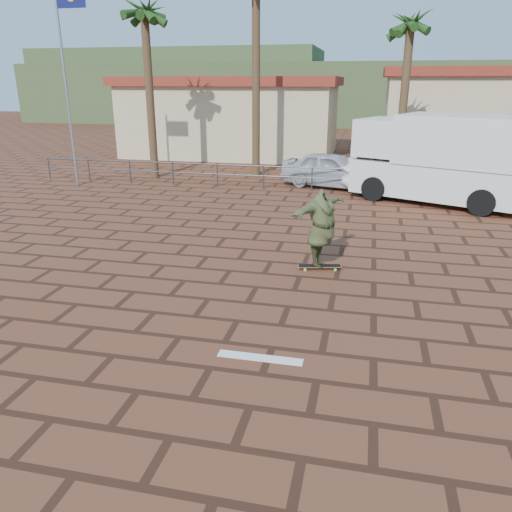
{
  "coord_description": "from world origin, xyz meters",
  "views": [
    {
      "loc": [
        2.19,
        -8.13,
        4.24
      ],
      "look_at": [
        0.04,
        1.44,
        0.8
      ],
      "focal_mm": 35.0,
      "sensor_mm": 36.0,
      "label": 1
    }
  ],
  "objects_px": {
    "longboard": "(320,266)",
    "skateboarder": "(321,228)",
    "campervan": "(444,157)",
    "car_silver": "(333,170)",
    "car_white": "(386,171)"
  },
  "relations": [
    {
      "from": "longboard",
      "to": "skateboarder",
      "type": "height_order",
      "value": "skateboarder"
    },
    {
      "from": "campervan",
      "to": "car_silver",
      "type": "xyz_separation_m",
      "value": [
        -4.08,
        1.92,
        -0.92
      ]
    },
    {
      "from": "skateboarder",
      "to": "car_white",
      "type": "bearing_deg",
      "value": 14.07
    },
    {
      "from": "car_silver",
      "to": "car_white",
      "type": "relative_size",
      "value": 1.01
    },
    {
      "from": "skateboarder",
      "to": "campervan",
      "type": "bearing_deg",
      "value": -0.71
    },
    {
      "from": "car_silver",
      "to": "car_white",
      "type": "distance_m",
      "value": 2.2
    },
    {
      "from": "car_white",
      "to": "longboard",
      "type": "bearing_deg",
      "value": 142.41
    },
    {
      "from": "car_white",
      "to": "car_silver",
      "type": "bearing_deg",
      "value": 70.15
    },
    {
      "from": "longboard",
      "to": "car_silver",
      "type": "relative_size",
      "value": 0.25
    },
    {
      "from": "skateboarder",
      "to": "car_silver",
      "type": "bearing_deg",
      "value": 26.2
    },
    {
      "from": "car_silver",
      "to": "car_white",
      "type": "height_order",
      "value": "car_silver"
    },
    {
      "from": "skateboarder",
      "to": "car_silver",
      "type": "height_order",
      "value": "skateboarder"
    },
    {
      "from": "longboard",
      "to": "campervan",
      "type": "bearing_deg",
      "value": 52.73
    },
    {
      "from": "campervan",
      "to": "car_white",
      "type": "bearing_deg",
      "value": 153.9
    },
    {
      "from": "longboard",
      "to": "car_white",
      "type": "relative_size",
      "value": 0.25
    }
  ]
}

